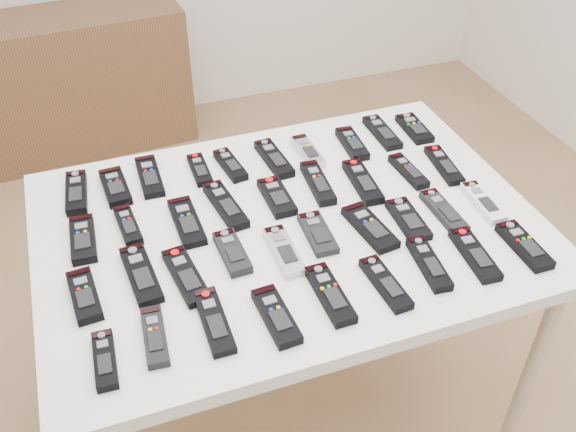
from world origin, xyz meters
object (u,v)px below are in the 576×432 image
object	(u,v)px
remote_7	(352,144)
remote_24	(318,233)
remote_3	(200,170)
remote_11	(128,225)
remote_6	(308,152)
remote_15	(318,183)
remote_20	(141,274)
remote_32	(276,316)
remote_5	(274,159)
remote_1	(115,187)
remote_9	(414,128)
remote_4	(230,165)
remote_16	(363,182)
sideboard	(43,90)
remote_12	(187,222)
remote_23	(284,251)
remote_25	(370,227)
remote_13	(226,205)
remote_35	(429,264)
remote_27	(444,211)
remote_29	(105,360)
remote_0	(76,193)
remote_37	(524,246)
remote_17	(408,171)
remote_22	(232,252)
table	(288,239)
remote_31	(214,321)
remote_2	(150,176)
remote_14	(277,197)
remote_33	(330,294)
remote_10	(83,239)
remote_18	(444,165)
remote_30	(155,336)
remote_26	(408,219)
remote_28	(483,202)
remote_19	(84,296)

from	to	relation	value
remote_7	remote_24	bearing A→B (deg)	-122.07
remote_3	remote_11	world-z (taller)	remote_11
remote_6	remote_15	bearing A→B (deg)	-102.09
remote_20	remote_32	size ratio (longest dim) A/B	1.17
remote_5	remote_20	xyz separation A→B (m)	(-0.44, -0.34, -0.00)
remote_1	remote_9	distance (m)	0.90
remote_4	remote_16	xyz separation A→B (m)	(0.32, -0.20, 0.00)
remote_24	remote_32	distance (m)	0.29
sideboard	remote_9	distance (m)	1.96
remote_6	remote_12	world-z (taller)	remote_6
remote_23	remote_25	xyz separation A→B (m)	(0.23, 0.01, 0.00)
remote_13	remote_35	xyz separation A→B (m)	(0.39, -0.37, -0.00)
remote_27	remote_29	bearing A→B (deg)	-168.21
remote_0	remote_16	world-z (taller)	same
remote_12	remote_27	size ratio (longest dim) A/B	1.07
remote_23	remote_35	bearing A→B (deg)	-27.44
remote_4	remote_37	size ratio (longest dim) A/B	0.91
remote_17	remote_22	bearing A→B (deg)	-167.17
table	remote_31	xyz separation A→B (m)	(-0.26, -0.27, 0.07)
remote_2	remote_15	xyz separation A→B (m)	(0.42, -0.19, 0.00)
sideboard	remote_24	bearing A→B (deg)	-75.07
remote_14	remote_4	bearing A→B (deg)	111.73
remote_22	remote_35	size ratio (longest dim) A/B	0.86
table	remote_37	bearing A→B (deg)	-29.93
remote_5	remote_22	world-z (taller)	same
remote_0	remote_15	size ratio (longest dim) A/B	0.95
remote_31	remote_33	bearing A→B (deg)	-2.35
remote_6	remote_10	world-z (taller)	same
remote_18	remote_22	bearing A→B (deg)	-160.60
remote_30	remote_33	size ratio (longest dim) A/B	0.86
remote_17	remote_29	world-z (taller)	same
remote_9	remote_11	distance (m)	0.91
remote_4	remote_5	size ratio (longest dim) A/B	0.83
remote_1	remote_26	world-z (taller)	remote_1
remote_16	remote_28	size ratio (longest dim) A/B	1.15
remote_4	remote_15	distance (m)	0.26
table	remote_24	xyz separation A→B (m)	(0.05, -0.08, 0.07)
remote_28	remote_37	size ratio (longest dim) A/B	0.99
remote_2	remote_11	distance (m)	0.21
remote_32	remote_11	bearing A→B (deg)	118.14
remote_25	remote_30	size ratio (longest dim) A/B	1.15
table	remote_10	distance (m)	0.51
remote_19	remote_24	world-z (taller)	remote_19
remote_35	remote_1	bearing A→B (deg)	145.44
remote_32	remote_35	size ratio (longest dim) A/B	0.96
remote_6	remote_12	bearing A→B (deg)	-155.50
remote_2	remote_32	world-z (taller)	remote_32
remote_7	remote_10	size ratio (longest dim) A/B	0.96
remote_16	remote_27	world-z (taller)	remote_16
remote_7	remote_28	world-z (taller)	remote_7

